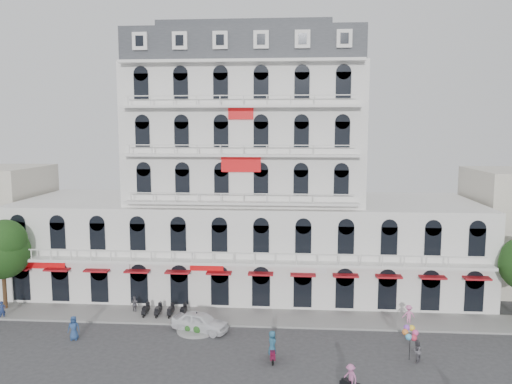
% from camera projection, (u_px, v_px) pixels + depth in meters
% --- Properties ---
extents(ground, '(120.00, 120.00, 0.00)m').
position_uv_depth(ground, '(224.00, 368.00, 33.77)').
color(ground, '#38383A').
rests_on(ground, ground).
extents(sidewalk, '(53.00, 4.00, 0.16)m').
position_uv_depth(sidewalk, '(238.00, 317.00, 42.67)').
color(sidewalk, gray).
rests_on(sidewalk, ground).
extents(main_building, '(45.00, 15.00, 25.80)m').
position_uv_depth(main_building, '(247.00, 190.00, 50.33)').
color(main_building, silver).
rests_on(main_building, ground).
extents(traffic_island, '(3.20, 3.20, 1.60)m').
position_uv_depth(traffic_island, '(197.00, 328.00, 39.89)').
color(traffic_island, gray).
rests_on(traffic_island, ground).
extents(parked_scooter_row, '(4.40, 1.80, 1.10)m').
position_uv_depth(parked_scooter_row, '(165.00, 317.00, 42.93)').
color(parked_scooter_row, black).
rests_on(parked_scooter_row, ground).
extents(tree_west_inner, '(4.76, 4.76, 8.25)m').
position_uv_depth(tree_west_inner, '(2.00, 248.00, 43.93)').
color(tree_west_inner, '#382314').
rests_on(tree_west_inner, ground).
extents(parked_car, '(4.96, 3.10, 1.57)m').
position_uv_depth(parked_car, '(200.00, 322.00, 39.78)').
color(parked_car, white).
rests_on(parked_car, ground).
extents(rider_east, '(0.64, 1.70, 2.21)m').
position_uv_depth(rider_east, '(272.00, 346.00, 34.59)').
color(rider_east, maroon).
rests_on(rider_east, ground).
extents(rider_center, '(1.22, 1.39, 2.03)m').
position_uv_depth(rider_center, '(350.00, 379.00, 30.09)').
color(rider_center, black).
rests_on(rider_center, ground).
extents(pedestrian_left, '(0.99, 0.73, 1.85)m').
position_uv_depth(pedestrian_left, '(74.00, 328.00, 38.19)').
color(pedestrian_left, navy).
rests_on(pedestrian_left, ground).
extents(pedestrian_mid, '(0.97, 0.64, 1.54)m').
position_uv_depth(pedestrian_mid, '(135.00, 305.00, 43.73)').
color(pedestrian_mid, '#56545B').
rests_on(pedestrian_mid, ground).
extents(pedestrian_right, '(1.15, 0.79, 1.65)m').
position_uv_depth(pedestrian_right, '(409.00, 315.00, 41.21)').
color(pedestrian_right, pink).
rests_on(pedestrian_right, ground).
extents(pedestrian_far, '(0.68, 0.65, 1.56)m').
position_uv_depth(pedestrian_far, '(2.00, 310.00, 42.35)').
color(pedestrian_far, navy).
rests_on(pedestrian_far, ground).
extents(balloon_vendor, '(1.42, 1.31, 2.45)m').
position_uv_depth(balloon_vendor, '(414.00, 344.00, 34.56)').
color(balloon_vendor, '#5E5B63').
rests_on(balloon_vendor, ground).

